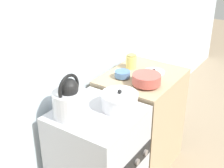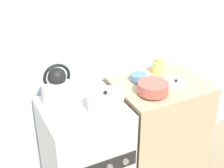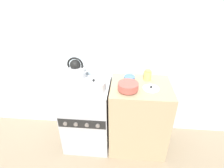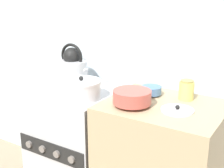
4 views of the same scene
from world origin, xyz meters
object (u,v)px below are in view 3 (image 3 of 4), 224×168
object	(u,v)px
cooking_pot	(94,86)
stove	(88,115)
loose_pot_lid	(151,88)
small_ceramic_bowl	(129,78)
enamel_bowl	(128,86)
storage_jar	(147,75)
kettle	(76,72)

from	to	relation	value
cooking_pot	stove	bearing A→B (deg)	142.15
stove	loose_pot_lid	distance (m)	0.84
cooking_pot	small_ceramic_bowl	size ratio (longest dim) A/B	2.01
enamel_bowl	storage_jar	size ratio (longest dim) A/B	1.82
storage_jar	loose_pot_lid	distance (m)	0.21
kettle	enamel_bowl	distance (m)	0.63
stove	small_ceramic_bowl	world-z (taller)	small_ceramic_bowl
kettle	loose_pot_lid	world-z (taller)	kettle
loose_pot_lid	stove	bearing A→B (deg)	176.57
stove	loose_pot_lid	size ratio (longest dim) A/B	4.81
stove	enamel_bowl	size ratio (longest dim) A/B	3.97
enamel_bowl	loose_pot_lid	world-z (taller)	enamel_bowl
enamel_bowl	storage_jar	xyz separation A→B (m)	(0.22, 0.26, 0.01)
kettle	small_ceramic_bowl	size ratio (longest dim) A/B	2.36
enamel_bowl	small_ceramic_bowl	xyz separation A→B (m)	(0.01, 0.22, -0.02)
kettle	loose_pot_lid	size ratio (longest dim) A/B	1.64
kettle	stove	bearing A→B (deg)	-44.55
stove	storage_jar	size ratio (longest dim) A/B	7.20
cooking_pot	loose_pot_lid	distance (m)	0.60
cooking_pot	storage_jar	xyz separation A→B (m)	(0.57, 0.25, 0.02)
stove	small_ceramic_bowl	size ratio (longest dim) A/B	6.94
stove	enamel_bowl	distance (m)	0.69
stove	enamel_bowl	xyz separation A→B (m)	(0.47, -0.10, 0.49)
stove	enamel_bowl	bearing A→B (deg)	-12.12
stove	storage_jar	distance (m)	0.86
kettle	small_ceramic_bowl	bearing A→B (deg)	-0.33
kettle	small_ceramic_bowl	xyz separation A→B (m)	(0.61, -0.00, -0.05)
small_ceramic_bowl	storage_jar	xyz separation A→B (m)	(0.20, 0.04, 0.02)
stove	kettle	size ratio (longest dim) A/B	2.93
enamel_bowl	storage_jar	world-z (taller)	storage_jar
cooking_pot	loose_pot_lid	bearing A→B (deg)	4.96
storage_jar	loose_pot_lid	bearing A→B (deg)	-83.07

